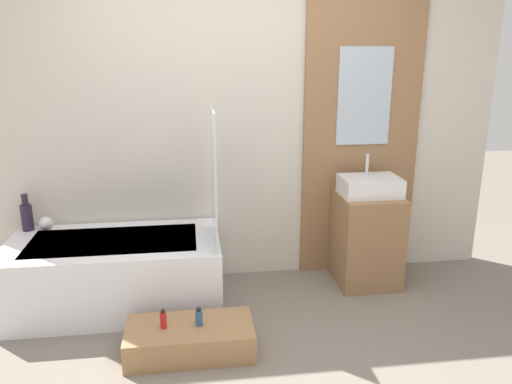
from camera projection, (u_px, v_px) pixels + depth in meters
wall_tiled_back at (235, 117)px, 3.84m from camera, size 4.20×0.06×2.60m
wall_wood_accent at (362, 115)px, 3.92m from camera, size 0.94×0.04×2.60m
bathtub at (116, 272)px, 3.60m from camera, size 1.49×0.78×0.50m
glass_shower_screen at (214, 177)px, 3.39m from camera, size 0.01×0.53×0.93m
wooden_step_bench at (190, 339)px, 3.07m from camera, size 0.78×0.38×0.18m
vanity_cabinet at (366, 239)px, 3.93m from camera, size 0.47×0.48×0.73m
sink at (370, 186)px, 3.81m from camera, size 0.44×0.32×0.30m
vase_tall_dark at (27, 216)px, 3.69m from camera, size 0.08×0.08×0.28m
vase_round_light at (46, 223)px, 3.72m from camera, size 0.10×0.10×0.10m
bottle_soap_primary at (163, 320)px, 3.01m from camera, size 0.04×0.04×0.12m
bottle_soap_secondary at (199, 318)px, 3.04m from camera, size 0.04×0.04×0.12m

